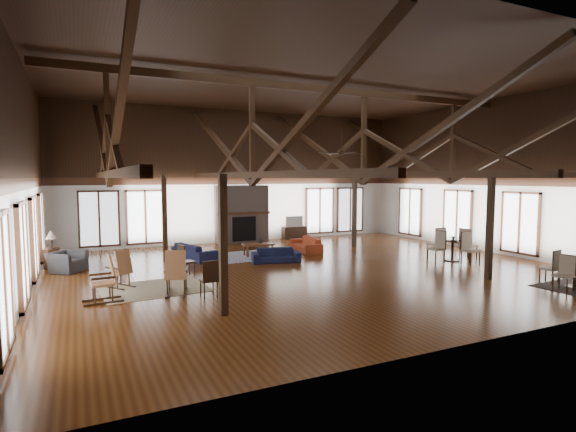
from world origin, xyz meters
name	(u,v)px	position (x,y,z in m)	size (l,w,h in m)	color
floor	(311,269)	(0.00, 0.00, 0.00)	(16.00, 16.00, 0.00)	#5E3113
ceiling	(312,80)	(0.00, 0.00, 6.00)	(16.00, 14.00, 0.02)	black
wall_back	(239,177)	(0.00, 7.00, 3.00)	(16.00, 0.02, 6.00)	silver
wall_front	(497,176)	(0.00, -7.00, 3.00)	(16.00, 0.02, 6.00)	silver
wall_left	(21,176)	(-8.00, 0.00, 3.00)	(0.02, 14.00, 6.00)	silver
wall_right	(490,177)	(8.00, 0.00, 3.00)	(0.02, 14.00, 6.00)	silver
roof_truss	(311,144)	(0.00, 0.00, 4.03)	(15.60, 14.07, 3.14)	#331C0E
post_grid	(311,222)	(0.00, 0.00, 1.52)	(8.16, 7.16, 3.05)	#331C0E
fireplace	(242,214)	(0.00, 6.67, 1.29)	(2.50, 0.69, 2.60)	#77655A
ceiling_fan	(341,152)	(0.50, -1.00, 3.73)	(1.60, 1.60, 0.75)	black
sofa_navy_front	(276,255)	(-0.54, 1.58, 0.25)	(1.69, 0.66, 0.49)	#131736
sofa_navy_left	(194,252)	(-3.01, 3.30, 0.29)	(0.78, 1.98, 0.58)	#131736
sofa_orange	(306,244)	(1.51, 3.24, 0.28)	(0.75, 1.92, 0.56)	#A43C1F
coffee_table	(258,245)	(-0.60, 3.12, 0.40)	(1.24, 0.72, 0.45)	brown
vase	(261,241)	(-0.47, 3.19, 0.55)	(0.19, 0.19, 0.20)	#B2B2B2
armchair	(67,262)	(-7.14, 2.93, 0.32)	(0.99, 0.86, 0.64)	#2E2E30
side_table_lamp	(52,254)	(-7.60, 3.83, 0.47)	(0.48, 0.48, 1.24)	black
rocking_chair_a	(121,270)	(-5.78, 0.00, 0.49)	(0.80, 0.91, 1.04)	#A3693E
rocking_chair_b	(176,274)	(-4.60, -1.39, 0.55)	(0.73, 1.00, 1.16)	#A3693E
rocking_chair_c	(107,279)	(-6.21, -1.28, 0.54)	(0.93, 0.54, 1.15)	#A3693E
side_chair_a	(184,258)	(-3.95, 0.65, 0.56)	(0.51, 0.51, 0.97)	black
side_chair_b	(210,276)	(-3.90, -2.01, 0.55)	(0.41, 0.41, 0.95)	black
cafe_table_near	(576,271)	(5.29, -5.22, 0.47)	(1.83, 1.83, 0.94)	black
cafe_table_far	(453,245)	(5.27, -0.86, 0.55)	(2.12, 2.12, 1.10)	black
cup_near	(573,261)	(5.24, -5.17, 0.72)	(0.11, 0.11, 0.09)	#B2B2B2
cup_far	(453,238)	(5.21, -0.94, 0.84)	(0.12, 0.12, 0.09)	#B2B2B2
tv_console	(294,233)	(2.70, 6.75, 0.29)	(1.17, 0.44, 0.58)	black
television	(293,221)	(2.66, 6.75, 0.84)	(0.89, 0.12, 0.51)	#B2B2B2
rug_tan	(154,288)	(-5.01, -0.47, 0.01)	(2.66, 2.09, 0.01)	#CDBA8E
rug_navy	(254,255)	(-0.76, 3.17, 0.01)	(3.03, 2.27, 0.01)	#1A1947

